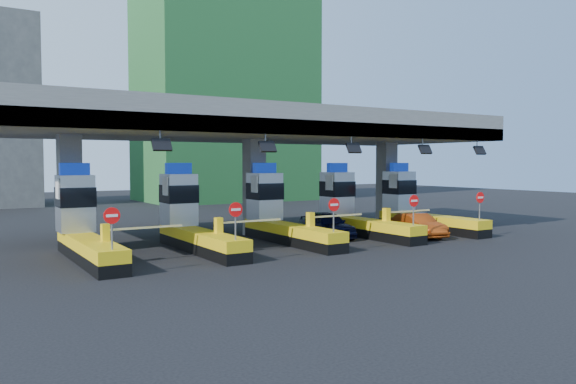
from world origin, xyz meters
TOP-DOWN VIEW (x-y plane):
  - ground at (0.00, 0.00)m, footprint 120.00×120.00m
  - toll_canopy at (0.00, 2.87)m, footprint 28.00×12.09m
  - toll_lane_far_left at (-10.00, 0.28)m, footprint 4.43×8.00m
  - toll_lane_left at (-5.00, 0.28)m, footprint 4.43×8.00m
  - toll_lane_center at (0.00, 0.28)m, footprint 4.43×8.00m
  - toll_lane_right at (5.00, 0.28)m, footprint 4.43×8.00m
  - toll_lane_far_right at (10.00, 0.28)m, footprint 4.43×8.00m
  - bg_building_scaffold at (12.00, 32.00)m, footprint 18.00×12.00m
  - van at (2.90, -0.07)m, footprint 2.30×4.53m
  - red_car at (7.45, -2.48)m, footprint 2.10×4.16m

SIDE VIEW (x-z plane):
  - ground at x=0.00m, z-range 0.00..0.00m
  - red_car at x=7.45m, z-range 0.00..1.31m
  - van at x=2.90m, z-range 0.00..1.48m
  - toll_lane_far_left at x=-10.00m, z-range -0.68..3.47m
  - toll_lane_left at x=-5.00m, z-range -0.68..3.47m
  - toll_lane_center at x=0.00m, z-range -0.68..3.47m
  - toll_lane_right at x=5.00m, z-range -0.68..3.47m
  - toll_lane_far_right at x=10.00m, z-range -0.68..3.47m
  - toll_canopy at x=0.00m, z-range 2.63..9.63m
  - bg_building_scaffold at x=12.00m, z-range 0.00..28.00m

